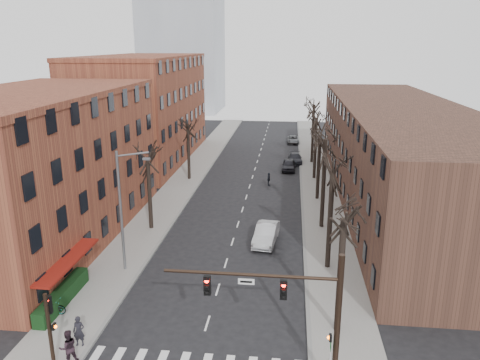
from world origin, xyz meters
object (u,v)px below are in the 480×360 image
(silver_sedan, at_px, (266,234))
(parked_car_mid, at_px, (295,158))
(parked_car_near, at_px, (289,165))
(pedestrian_a, at_px, (79,331))
(bicycle, at_px, (51,307))

(silver_sedan, relative_size, parked_car_mid, 1.08)
(parked_car_near, bearing_deg, parked_car_mid, 79.48)
(parked_car_mid, height_order, pedestrian_a, pedestrian_a)
(parked_car_near, bearing_deg, pedestrian_a, -104.54)
(parked_car_near, distance_m, bicycle, 38.64)
(bicycle, bearing_deg, parked_car_near, -20.62)
(pedestrian_a, height_order, bicycle, pedestrian_a)
(bicycle, bearing_deg, silver_sedan, -44.32)
(pedestrian_a, relative_size, bicycle, 0.94)
(bicycle, bearing_deg, parked_car_mid, -19.69)
(parked_car_mid, xyz_separation_m, bicycle, (-14.90, -40.09, -0.01))
(silver_sedan, bearing_deg, bicycle, -128.90)
(parked_car_near, xyz_separation_m, bicycle, (-14.05, -35.99, -0.10))
(silver_sedan, distance_m, parked_car_near, 23.65)
(pedestrian_a, distance_m, bicycle, 4.16)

